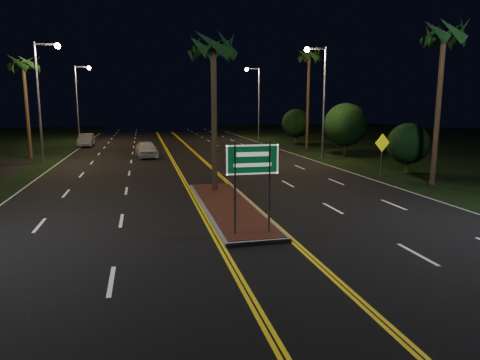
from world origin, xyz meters
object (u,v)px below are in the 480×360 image
object	(u,v)px
median_island	(228,207)
shrub_near	(408,144)
shrub_far	(296,123)
shrub_mid	(346,125)
highway_sign	(252,168)
streetlight_left_far	(80,94)
warning_sign	(382,149)
car_far	(86,139)
streetlight_right_mid	(320,90)
streetlight_right_far	(256,95)
palm_left_far	(23,64)
palm_right_far	(309,56)
streetlight_left_mid	(43,89)
palm_median	(213,47)
palm_right_near	(444,34)
car_near	(146,148)

from	to	relation	value
median_island	shrub_near	world-z (taller)	shrub_near
shrub_far	shrub_mid	bearing A→B (deg)	-89.05
highway_sign	streetlight_left_far	world-z (taller)	streetlight_left_far
highway_sign	warning_sign	size ratio (longest dim) A/B	1.18
streetlight_left_far	car_far	distance (m)	7.87
streetlight_right_mid	streetlight_right_far	xyz separation A→B (m)	(0.00, 20.00, 0.00)
warning_sign	streetlight_right_far	bearing A→B (deg)	79.04
streetlight_right_mid	palm_left_far	size ratio (longest dim) A/B	1.02
shrub_near	streetlight_right_far	bearing A→B (deg)	95.89
highway_sign	warning_sign	world-z (taller)	highway_sign
shrub_mid	car_far	bearing A→B (deg)	149.38
car_far	highway_sign	bearing A→B (deg)	-75.09
palm_right_far	shrub_mid	size ratio (longest dim) A/B	2.23
median_island	shrub_mid	distance (m)	22.18
streetlight_left_mid	streetlight_right_mid	world-z (taller)	same
palm_left_far	warning_sign	bearing A→B (deg)	-32.00
streetlight_right_far	shrub_mid	bearing A→B (deg)	-79.34
palm_median	warning_sign	world-z (taller)	palm_median
palm_median	car_far	distance (m)	29.73
streetlight_right_mid	palm_right_near	size ratio (longest dim) A/B	0.97
streetlight_right_mid	shrub_far	xyz separation A→B (m)	(3.19, 14.00, -3.32)
streetlight_right_far	palm_left_far	distance (m)	27.36
highway_sign	warning_sign	xyz separation A→B (m)	(11.06, 10.29, -0.62)
streetlight_left_mid	streetlight_right_far	size ratio (longest dim) A/B	1.00
streetlight_right_mid	warning_sign	xyz separation A→B (m)	(0.45, -8.91, -3.88)
car_near	shrub_mid	bearing A→B (deg)	-14.21
palm_right_far	shrub_near	size ratio (longest dim) A/B	3.12
streetlight_left_far	palm_right_far	bearing A→B (deg)	-30.88
streetlight_left_mid	shrub_near	world-z (taller)	streetlight_left_mid
highway_sign	shrub_near	xyz separation A→B (m)	(13.50, 11.20, -0.46)
warning_sign	palm_right_far	bearing A→B (deg)	72.28
palm_left_far	car_far	xyz separation A→B (m)	(3.30, 9.91, -6.95)
car_far	streetlight_left_mid	bearing A→B (deg)	-94.81
palm_right_near	shrub_far	distance (m)	26.69
shrub_far	warning_sign	bearing A→B (deg)	-96.82
warning_sign	shrub_near	bearing A→B (deg)	8.60
median_island	car_far	bearing A→B (deg)	107.08
palm_median	shrub_near	distance (m)	14.93
streetlight_left_mid	palm_left_far	world-z (taller)	streetlight_left_mid
streetlight_right_far	warning_sign	distance (m)	29.17
shrub_near	warning_sign	bearing A→B (deg)	-159.56
palm_right_near	shrub_mid	xyz separation A→B (m)	(1.50, 14.00, -5.49)
median_island	palm_left_far	size ratio (longest dim) A/B	1.16
palm_median	palm_right_far	bearing A→B (deg)	56.72
palm_median	car_near	bearing A→B (deg)	101.49
highway_sign	palm_median	world-z (taller)	palm_median
car_near	warning_sign	world-z (taller)	warning_sign
palm_right_far	shrub_mid	distance (m)	8.87
highway_sign	palm_right_far	bearing A→B (deg)	64.80
median_island	streetlight_right_far	world-z (taller)	streetlight_right_far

